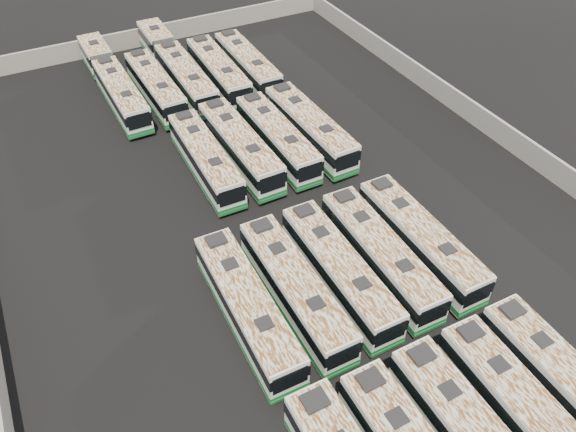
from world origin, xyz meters
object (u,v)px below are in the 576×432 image
object	(u,v)px
bus_midfront_far_right	(420,240)
bus_back_left	(156,87)
bus_midfront_right	(380,255)
bus_back_far_right	(248,65)
bus_midfront_left	(295,289)
bus_midback_far_right	(310,128)
bus_front_far_right	(569,390)
bus_back_right	(219,72)
bus_back_far_left	(113,81)
bus_midfront_far_left	(247,307)
bus_midback_left	(206,159)
bus_midback_center	(240,147)
bus_back_center	(176,65)
bus_midfront_center	(339,271)
bus_midback_right	(277,138)
bus_front_right	(527,418)

from	to	relation	value
bus_midfront_far_right	bus_back_left	world-z (taller)	bus_midfront_far_right
bus_midfront_right	bus_back_far_right	distance (m)	30.33
bus_midfront_left	bus_midback_far_right	size ratio (longest dim) A/B	0.97
bus_front_far_right	bus_back_right	distance (m)	43.92
bus_midfront_left	bus_back_far_left	world-z (taller)	bus_midfront_left
bus_front_far_right	bus_midfront_far_right	size ratio (longest dim) A/B	0.99
bus_midfront_far_left	bus_midback_left	xyz separation A→B (m)	(3.49, 16.29, -0.04)
bus_midfront_right	bus_back_far_left	distance (m)	35.00
bus_midfront_left	bus_midback_left	xyz separation A→B (m)	(0.04, 16.38, -0.03)
bus_front_far_right	bus_midback_center	distance (m)	31.04
bus_midback_center	bus_back_center	world-z (taller)	bus_midback_center
bus_midfront_far_left	bus_midfront_far_right	size ratio (longest dim) A/B	1.01
bus_front_far_right	bus_back_center	size ratio (longest dim) A/B	0.63
bus_midfront_center	bus_midfront_far_right	world-z (taller)	bus_midfront_far_right
bus_back_left	bus_back_center	size ratio (longest dim) A/B	0.63
bus_midfront_left	bus_back_right	size ratio (longest dim) A/B	0.98
bus_front_far_right	bus_back_right	xyz separation A→B (m)	(-3.37, 43.79, 0.04)
bus_back_left	bus_midfront_right	bearing A→B (deg)	-78.56
bus_midback_left	bus_back_center	size ratio (longest dim) A/B	0.62
bus_front_far_right	bus_midback_far_right	world-z (taller)	bus_midback_far_right
bus_midfront_left	bus_midfront_right	distance (m)	6.77
bus_midback_left	bus_back_right	world-z (taller)	bus_back_right
bus_midfront_right	bus_midback_right	distance (m)	16.28
bus_midback_center	bus_back_left	bearing A→B (deg)	102.61
bus_back_center	bus_midfront_left	bearing A→B (deg)	-95.41
bus_front_right	bus_back_far_left	xyz separation A→B (m)	(-10.35, 47.31, -0.03)
bus_front_right	bus_back_far_left	distance (m)	48.43
bus_midfront_far_left	bus_midback_center	distance (m)	17.82
bus_front_far_right	bus_midback_left	distance (m)	31.76
bus_front_right	bus_back_far_right	bearing A→B (deg)	86.56
bus_back_far_left	bus_back_center	bearing A→B (deg)	-0.04
bus_midfront_right	bus_back_far_right	size ratio (longest dim) A/B	1.00
bus_midfront_center	bus_back_far_left	xyz separation A→B (m)	(-6.92, 33.47, -0.03)
bus_back_left	bus_back_right	bearing A→B (deg)	-2.09
bus_midback_far_right	bus_front_right	bearing A→B (deg)	-97.72
bus_front_far_right	bus_back_far_left	world-z (taller)	bus_front_far_right
bus_front_right	bus_midfront_center	xyz separation A→B (m)	(-3.44, 13.84, -0.00)
bus_midback_left	bus_midback_far_right	size ratio (longest dim) A/B	0.95
bus_midfront_center	bus_midback_center	world-z (taller)	bus_midback_center
bus_front_right	bus_midfront_right	distance (m)	13.85
bus_midfront_right	bus_back_left	world-z (taller)	bus_midfront_right
bus_front_right	bus_back_far_left	world-z (taller)	bus_front_right
bus_front_right	bus_midback_left	size ratio (longest dim) A/B	1.02
bus_front_right	bus_midfront_left	bearing A→B (deg)	117.38
bus_midfront_right	bus_back_far_left	bearing A→B (deg)	108.20
bus_back_right	bus_midfront_left	bearing A→B (deg)	-101.65
bus_front_right	bus_midback_left	bearing A→B (deg)	103.71
bus_back_left	bus_back_right	xyz separation A→B (m)	(6.83, -0.11, 0.05)
bus_midfront_far_left	bus_back_center	size ratio (longest dim) A/B	0.64
bus_midfront_far_left	bus_midfront_far_right	world-z (taller)	bus_midfront_far_left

